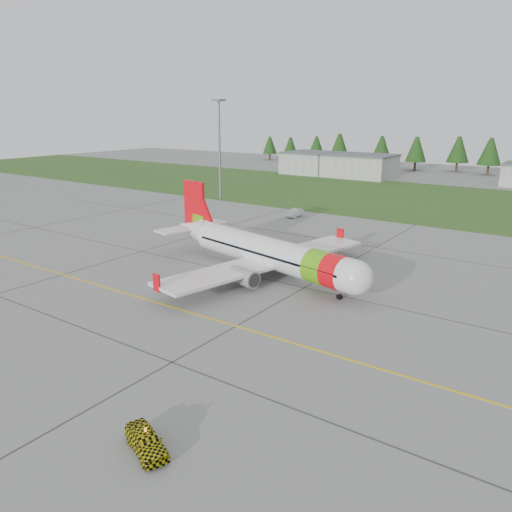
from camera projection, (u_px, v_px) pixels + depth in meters
The scene contains 9 objects.
ground at pixel (87, 330), 42.81m from camera, with size 320.00×320.00×0.00m, color gray.
aircraft at pixel (267, 252), 56.47m from camera, with size 30.67×28.76×9.40m.
follow_me_car at pixel (145, 422), 27.08m from camera, with size 1.51×1.28×3.76m, color #CBC20B.
service_van at pixel (295, 205), 88.20m from camera, with size 1.49×1.41×4.28m, color silver.
grass_strip at pixel (406, 198), 107.37m from camera, with size 320.00×50.00×0.03m, color #30561E.
taxi_guideline at pixel (155, 302), 49.11m from camera, with size 120.00×0.25×0.02m, color gold.
hangar_west at pixel (338, 165), 145.06m from camera, with size 32.00×14.00×6.00m, color #A8A8A3.
floodlight_mast at pixel (220, 152), 103.27m from camera, with size 0.50×0.50×20.00m, color slate.
treeline at pixel (470, 156), 150.06m from camera, with size 160.00×8.00×10.00m, color #1C3F14, non-canonical shape.
Camera 1 is at (34.41, -23.94, 18.09)m, focal length 35.00 mm.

